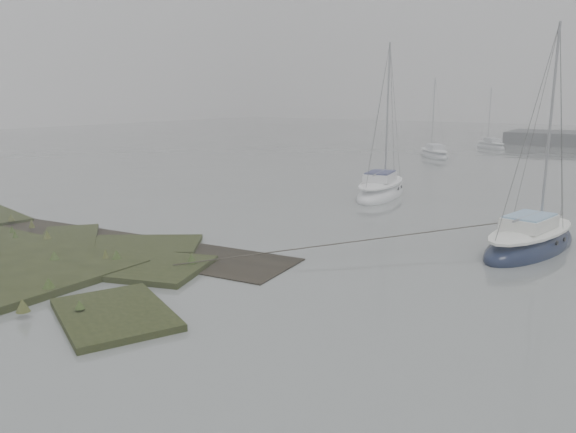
{
  "coord_description": "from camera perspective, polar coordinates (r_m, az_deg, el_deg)",
  "views": [
    {
      "loc": [
        11.45,
        -9.05,
        5.44
      ],
      "look_at": [
        2.07,
        4.96,
        1.8
      ],
      "focal_mm": 35.0,
      "sensor_mm": 36.0,
      "label": 1
    }
  ],
  "objects": [
    {
      "name": "sailboat_white",
      "position": [
        31.47,
        9.41,
        2.57
      ],
      "size": [
        3.11,
        6.57,
        8.91
      ],
      "rotation": [
        0.0,
        0.0,
        0.17
      ],
      "color": "white",
      "rests_on": "ground"
    },
    {
      "name": "ground",
      "position": [
        41.05,
        17.35,
        4.01
      ],
      "size": [
        160.0,
        160.0,
        0.0
      ],
      "primitive_type": "plane",
      "color": "slate",
      "rests_on": "ground"
    },
    {
      "name": "sailboat_main",
      "position": [
        21.96,
        23.38,
        -2.47
      ],
      "size": [
        3.17,
        6.34,
        8.55
      ],
      "rotation": [
        0.0,
        0.0,
        -0.2
      ],
      "color": "black",
      "rests_on": "ground"
    },
    {
      "name": "sailboat_far_a",
      "position": [
        52.67,
        14.6,
        6.12
      ],
      "size": [
        4.74,
        5.27,
        7.56
      ],
      "rotation": [
        0.0,
        0.0,
        0.68
      ],
      "color": "silver",
      "rests_on": "ground"
    },
    {
      "name": "sailboat_far_c",
      "position": [
        63.58,
        19.88,
        6.74
      ],
      "size": [
        4.54,
        4.52,
        6.81
      ],
      "rotation": [
        0.0,
        0.0,
        0.79
      ],
      "color": "silver",
      "rests_on": "ground"
    }
  ]
}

